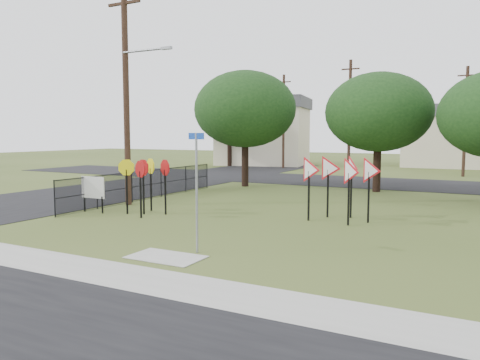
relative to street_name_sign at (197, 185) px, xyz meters
name	(u,v)px	position (x,y,z in m)	size (l,w,h in m)	color
ground	(212,240)	(-0.46, 1.57, -1.89)	(140.00, 140.00, 0.00)	#3E501E
sidewalk	(120,275)	(-0.46, -2.63, -1.88)	(30.00, 1.60, 0.02)	#9F9E97
planting_strip	(80,290)	(-0.46, -3.83, -1.89)	(30.00, 0.80, 0.02)	#3E501E
street_left	(130,187)	(-12.46, 11.57, -1.88)	(8.00, 50.00, 0.02)	black
street_far	(362,182)	(-0.46, 21.57, -1.88)	(60.00, 8.00, 0.02)	black
curb_pad	(166,257)	(-0.46, -0.83, -1.88)	(2.00, 1.20, 0.02)	#9F9E97
street_name_sign	(197,185)	(0.00, 0.00, 0.00)	(0.65, 0.26, 3.34)	gray
stop_sign_cluster	(145,173)	(-5.32, 4.33, -0.18)	(2.14, 1.88, 2.29)	black
yield_sign_cluster	(341,173)	(2.20, 6.67, -0.05)	(3.10, 2.39, 2.51)	black
info_board	(93,189)	(-7.59, 3.67, -0.88)	(1.22, 0.08, 1.52)	black
utility_pole_main	(127,92)	(-7.70, 6.06, 3.32)	(3.55, 0.33, 10.00)	#3C271B
far_pole_a	(349,117)	(-2.46, 25.57, 2.71)	(1.40, 0.24, 9.00)	#3C271B
far_pole_b	(465,121)	(5.54, 29.57, 2.46)	(1.40, 0.24, 8.50)	#3C271B
far_pole_c	(284,121)	(-10.46, 31.57, 2.71)	(1.40, 0.24, 9.00)	#3C271B
fence_run	(147,184)	(-8.06, 7.82, -1.11)	(0.05, 11.55, 1.50)	black
house_left	(263,131)	(-14.46, 35.57, 1.76)	(10.58, 8.88, 7.20)	beige
house_mid	(448,136)	(3.54, 41.57, 1.26)	(8.40, 8.40, 6.20)	beige
tree_near_left	(245,109)	(-6.46, 15.57, 2.96)	(6.40, 6.40, 7.27)	black
tree_near_mid	(378,112)	(1.54, 16.57, 2.65)	(6.00, 6.00, 6.80)	black
tree_far_left	(229,116)	(-16.46, 31.57, 3.28)	(6.80, 6.80, 7.73)	black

